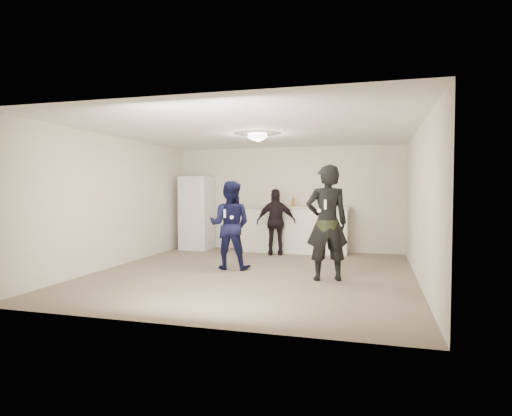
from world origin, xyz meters
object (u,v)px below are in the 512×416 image
(counter, at_px, (291,230))
(fridge, at_px, (197,213))
(shaker, at_px, (276,202))
(man, at_px, (230,225))
(spectator, at_px, (276,222))
(woman, at_px, (327,223))

(counter, relative_size, fridge, 1.44)
(counter, xyz_separation_m, shaker, (-0.38, 0.07, 0.65))
(man, bearing_deg, shaker, -101.37)
(counter, distance_m, spectator, 0.61)
(counter, bearing_deg, man, -106.77)
(counter, relative_size, spectator, 1.74)
(counter, distance_m, woman, 3.14)
(counter, xyz_separation_m, spectator, (-0.25, -0.50, 0.22))
(counter, height_order, shaker, shaker)
(shaker, relative_size, man, 0.10)
(shaker, relative_size, woman, 0.09)
(spectator, bearing_deg, shaker, -91.75)
(fridge, bearing_deg, spectator, -11.57)
(shaker, xyz_separation_m, spectator, (0.13, -0.57, -0.43))
(shaker, height_order, woman, woman)
(fridge, distance_m, man, 2.83)
(fridge, distance_m, woman, 4.51)
(counter, xyz_separation_m, man, (-0.71, -2.36, 0.30))
(fridge, distance_m, shaker, 2.01)
(fridge, relative_size, woman, 0.96)
(woman, height_order, spectator, woman)
(shaker, bearing_deg, woman, -62.71)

